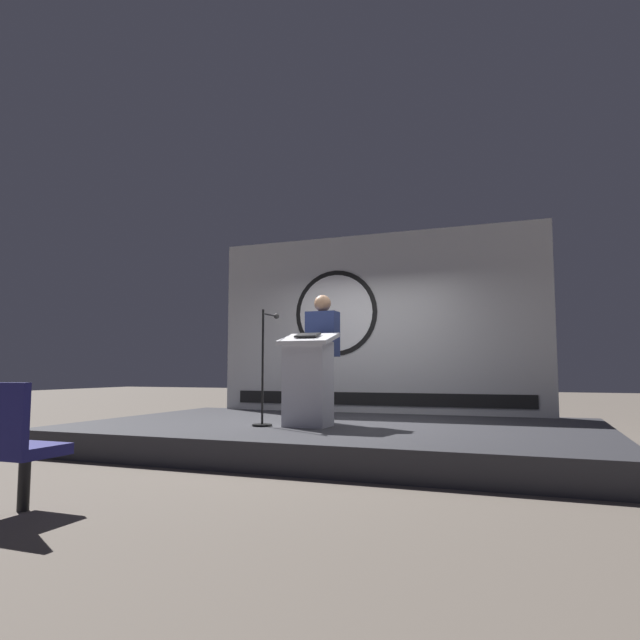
{
  "coord_description": "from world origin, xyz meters",
  "views": [
    {
      "loc": [
        2.33,
        -6.72,
        0.97
      ],
      "look_at": [
        -0.2,
        -0.1,
        1.61
      ],
      "focal_mm": 31.21,
      "sensor_mm": 36.0,
      "label": 1
    }
  ],
  "objects_px": {
    "podium": "(308,380)",
    "microphone_stand": "(264,385)",
    "speaker_person": "(323,357)",
    "audience_chair_left": "(16,440)"
  },
  "relations": [
    {
      "from": "podium",
      "to": "microphone_stand",
      "type": "distance_m",
      "value": 0.55
    },
    {
      "from": "speaker_person",
      "to": "audience_chair_left",
      "type": "height_order",
      "value": "speaker_person"
    },
    {
      "from": "podium",
      "to": "microphone_stand",
      "type": "height_order",
      "value": "microphone_stand"
    },
    {
      "from": "podium",
      "to": "speaker_person",
      "type": "xyz_separation_m",
      "value": [
        0.0,
        0.48,
        0.29
      ]
    },
    {
      "from": "microphone_stand",
      "to": "audience_chair_left",
      "type": "bearing_deg",
      "value": -94.78
    },
    {
      "from": "audience_chair_left",
      "to": "podium",
      "type": "bearing_deg",
      "value": 76.43
    },
    {
      "from": "podium",
      "to": "microphone_stand",
      "type": "relative_size",
      "value": 0.8
    },
    {
      "from": "microphone_stand",
      "to": "audience_chair_left",
      "type": "distance_m",
      "value": 3.27
    },
    {
      "from": "speaker_person",
      "to": "podium",
      "type": "bearing_deg",
      "value": -90.53
    },
    {
      "from": "podium",
      "to": "microphone_stand",
      "type": "bearing_deg",
      "value": -169.72
    }
  ]
}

